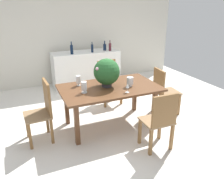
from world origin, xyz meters
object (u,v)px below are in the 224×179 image
chair_head_end (43,108)px  crystal_vase_center_near (78,80)px  flower_centerpiece (107,72)px  kitchen_counter (86,69)px  wine_bottle_amber (110,47)px  crystal_vase_left (84,86)px  wine_bottle_dark (92,48)px  chair_near_right (160,119)px  chair_far_right (108,79)px  wine_bottle_tall (72,49)px  crystal_vase_right (130,81)px  wine_bottle_green (105,47)px  wine_glass (127,86)px  chair_foot_end (163,89)px  dining_table (110,91)px

chair_head_end → crystal_vase_center_near: chair_head_end is taller
flower_centerpiece → kitchen_counter: 2.34m
chair_head_end → wine_bottle_amber: size_ratio=3.58×
crystal_vase_left → wine_bottle_dark: wine_bottle_dark is taller
flower_centerpiece → crystal_vase_left: (-0.46, -0.13, -0.16)m
chair_near_right → chair_far_right: bearing=-88.8°
crystal_vase_center_near → wine_bottle_tall: bearing=79.3°
wine_bottle_dark → crystal_vase_right: bearing=-91.6°
chair_head_end → kitchen_counter: 2.71m
wine_bottle_green → wine_bottle_tall: wine_bottle_tall is taller
flower_centerpiece → kitchen_counter: size_ratio=0.28×
chair_far_right → wine_glass: (-0.23, -1.38, 0.33)m
chair_foot_end → wine_bottle_tall: size_ratio=3.02×
crystal_vase_center_near → kitchen_counter: size_ratio=0.10×
wine_bottle_tall → crystal_vase_center_near: bearing=-100.7°
flower_centerpiece → crystal_vase_center_near: (-0.45, 0.24, -0.16)m
kitchen_counter → wine_bottle_dark: (0.14, -0.16, 0.59)m
chair_foot_end → wine_glass: chair_foot_end is taller
flower_centerpiece → wine_bottle_tall: size_ratio=1.59×
chair_far_right → wine_bottle_tall: bearing=113.3°
wine_bottle_dark → dining_table: bearing=-100.7°
flower_centerpiece → wine_bottle_amber: size_ratio=1.77×
wine_bottle_tall → wine_bottle_amber: size_ratio=1.11×
crystal_vase_left → chair_foot_end: bearing=3.3°
wine_bottle_green → flower_centerpiece: bearing=-110.9°
crystal_vase_center_near → wine_bottle_green: size_ratio=0.72×
flower_centerpiece → kitchen_counter: flower_centerpiece is taller
chair_foot_end → crystal_vase_right: bearing=103.3°
chair_foot_end → kitchen_counter: 2.46m
flower_centerpiece → chair_head_end: bearing=-178.3°
chair_foot_end → wine_bottle_green: bearing=14.0°
chair_foot_end → crystal_vase_left: size_ratio=5.00×
dining_table → chair_near_right: 1.10m
wine_bottle_tall → chair_foot_end: bearing=-57.9°
crystal_vase_left → wine_bottle_tall: size_ratio=0.61×
chair_far_right → wine_bottle_tall: (-0.54, 1.11, 0.53)m
chair_head_end → crystal_vase_right: chair_head_end is taller
dining_table → wine_glass: wine_glass is taller
chair_far_right → crystal_vase_left: 1.45m
chair_far_right → wine_bottle_amber: (0.53, 1.13, 0.51)m
crystal_vase_center_near → wine_bottle_dark: bearing=64.1°
chair_near_right → chair_foot_end: 1.29m
wine_glass → chair_head_end: bearing=164.7°
chair_near_right → wine_bottle_amber: 3.25m
crystal_vase_center_near → chair_head_end: bearing=-158.1°
kitchen_counter → wine_bottle_tall: wine_bottle_tall is taller
crystal_vase_center_near → chair_far_right: bearing=39.7°
chair_head_end → crystal_vase_right: bearing=82.6°
kitchen_counter → wine_bottle_tall: size_ratio=5.67×
dining_table → chair_head_end: chair_head_end is taller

